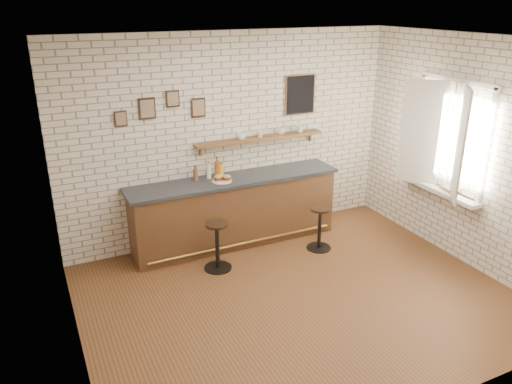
% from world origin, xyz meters
% --- Properties ---
extents(ground, '(5.00, 5.00, 0.00)m').
position_xyz_m(ground, '(0.00, 0.00, 0.00)').
color(ground, brown).
rests_on(ground, ground).
extents(bar_counter, '(3.10, 0.65, 1.01)m').
position_xyz_m(bar_counter, '(-0.10, 1.70, 0.51)').
color(bar_counter, brown).
rests_on(bar_counter, ground).
extents(sandwich_plate, '(0.28, 0.28, 0.01)m').
position_xyz_m(sandwich_plate, '(-0.31, 1.65, 1.02)').
color(sandwich_plate, white).
rests_on(sandwich_plate, bar_counter).
extents(ciabatta_sandwich, '(0.25, 0.18, 0.08)m').
position_xyz_m(ciabatta_sandwich, '(-0.30, 1.65, 1.06)').
color(ciabatta_sandwich, tan).
rests_on(ciabatta_sandwich, sandwich_plate).
extents(potato_chips, '(0.26, 0.18, 0.00)m').
position_xyz_m(potato_chips, '(-0.34, 1.65, 1.02)').
color(potato_chips, '#CC8F48').
rests_on(potato_chips, sandwich_plate).
extents(bitters_bottle_brown, '(0.07, 0.07, 0.22)m').
position_xyz_m(bitters_bottle_brown, '(-0.63, 1.84, 1.10)').
color(bitters_bottle_brown, brown).
rests_on(bitters_bottle_brown, bar_counter).
extents(bitters_bottle_white, '(0.06, 0.06, 0.25)m').
position_xyz_m(bitters_bottle_white, '(-0.43, 1.84, 1.11)').
color(bitters_bottle_white, silver).
rests_on(bitters_bottle_white, bar_counter).
extents(bitters_bottle_amber, '(0.07, 0.07, 0.30)m').
position_xyz_m(bitters_bottle_amber, '(-0.30, 1.84, 1.13)').
color(bitters_bottle_amber, '#984D18').
rests_on(bitters_bottle_amber, bar_counter).
extents(condiment_bottle_yellow, '(0.06, 0.06, 0.20)m').
position_xyz_m(condiment_bottle_yellow, '(-0.24, 1.84, 1.10)').
color(condiment_bottle_yellow, yellow).
rests_on(condiment_bottle_yellow, bar_counter).
extents(bar_stool_left, '(0.37, 0.37, 0.67)m').
position_xyz_m(bar_stool_left, '(-0.62, 1.08, 0.36)').
color(bar_stool_left, black).
rests_on(bar_stool_left, ground).
extents(bar_stool_right, '(0.35, 0.35, 0.64)m').
position_xyz_m(bar_stool_right, '(0.91, 0.99, 0.34)').
color(bar_stool_right, black).
rests_on(bar_stool_right, ground).
extents(wall_shelf, '(2.00, 0.18, 0.18)m').
position_xyz_m(wall_shelf, '(0.40, 1.90, 1.48)').
color(wall_shelf, brown).
rests_on(wall_shelf, ground).
extents(shelf_cup_a, '(0.17, 0.17, 0.10)m').
position_xyz_m(shelf_cup_a, '(0.10, 1.90, 1.55)').
color(shelf_cup_a, white).
rests_on(shelf_cup_a, wall_shelf).
extents(shelf_cup_b, '(0.14, 0.14, 0.10)m').
position_xyz_m(shelf_cup_b, '(0.40, 1.90, 1.55)').
color(shelf_cup_b, white).
rests_on(shelf_cup_b, wall_shelf).
extents(shelf_cup_c, '(0.15, 0.15, 0.10)m').
position_xyz_m(shelf_cup_c, '(0.74, 1.90, 1.55)').
color(shelf_cup_c, white).
rests_on(shelf_cup_c, wall_shelf).
extents(shelf_cup_d, '(0.12, 0.12, 0.10)m').
position_xyz_m(shelf_cup_d, '(1.07, 1.90, 1.55)').
color(shelf_cup_d, white).
rests_on(shelf_cup_d, wall_shelf).
extents(back_wall_decor, '(2.96, 0.02, 0.56)m').
position_xyz_m(back_wall_decor, '(0.23, 1.98, 2.05)').
color(back_wall_decor, black).
rests_on(back_wall_decor, ground).
extents(window_sill, '(0.20, 1.35, 0.06)m').
position_xyz_m(window_sill, '(2.40, 0.30, 0.90)').
color(window_sill, white).
rests_on(window_sill, ground).
extents(casement_window, '(0.40, 1.30, 1.56)m').
position_xyz_m(casement_window, '(2.36, 0.30, 1.65)').
color(casement_window, white).
rests_on(casement_window, ground).
extents(book_lower, '(0.21, 0.26, 0.02)m').
position_xyz_m(book_lower, '(2.38, 0.19, 0.94)').
color(book_lower, tan).
rests_on(book_lower, window_sill).
extents(book_upper, '(0.24, 0.28, 0.02)m').
position_xyz_m(book_upper, '(2.38, 0.19, 0.96)').
color(book_upper, tan).
rests_on(book_upper, book_lower).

